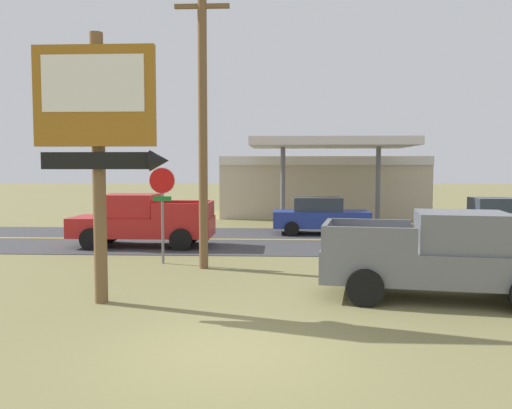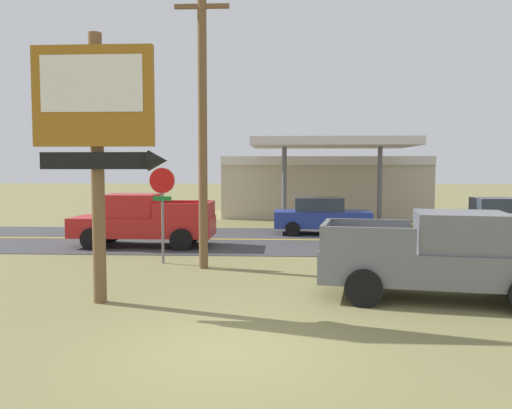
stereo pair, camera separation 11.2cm
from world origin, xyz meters
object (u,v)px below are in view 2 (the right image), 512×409
object	(u,v)px
pickup_red_on_road	(142,221)
car_blue_near_lane	(321,216)
car_white_mid_lane	(502,216)
utility_pole	(202,107)
gas_station	(323,184)
motel_sign	(98,124)
stop_sign	(162,198)
pickup_grey_parked_on_lawn	(442,257)

from	to	relation	value
pickup_red_on_road	car_blue_near_lane	bearing A→B (deg)	29.96
car_blue_near_lane	car_white_mid_lane	xyz separation A→B (m)	(7.82, 0.00, 0.00)
utility_pole	gas_station	distance (m)	18.04
motel_sign	stop_sign	xyz separation A→B (m)	(0.22, 4.82, -1.82)
utility_pole	car_white_mid_lane	bearing A→B (deg)	34.47
pickup_red_on_road	pickup_grey_parked_on_lawn	bearing A→B (deg)	-40.18
utility_pole	pickup_grey_parked_on_lawn	bearing A→B (deg)	-29.68
stop_sign	car_blue_near_lane	xyz separation A→B (m)	(5.35, 7.42, -1.20)
gas_station	pickup_red_on_road	xyz separation A→B (m)	(-7.70, -13.08, -0.98)
pickup_grey_parked_on_lawn	pickup_red_on_road	world-z (taller)	same
stop_sign	pickup_red_on_road	distance (m)	3.92
car_blue_near_lane	car_white_mid_lane	world-z (taller)	same
pickup_grey_parked_on_lawn	car_blue_near_lane	world-z (taller)	pickup_grey_parked_on_lawn
gas_station	car_blue_near_lane	size ratio (longest dim) A/B	2.86
pickup_grey_parked_on_lawn	car_blue_near_lane	size ratio (longest dim) A/B	1.30
motel_sign	car_blue_near_lane	bearing A→B (deg)	65.54
car_white_mid_lane	stop_sign	bearing A→B (deg)	-150.59
gas_station	utility_pole	bearing A→B (deg)	-105.45
stop_sign	pickup_red_on_road	world-z (taller)	stop_sign
stop_sign	utility_pole	xyz separation A→B (m)	(1.36, -0.68, 2.65)
pickup_red_on_road	gas_station	bearing A→B (deg)	59.51
pickup_grey_parked_on_lawn	car_white_mid_lane	world-z (taller)	pickup_grey_parked_on_lawn
pickup_red_on_road	stop_sign	bearing A→B (deg)	-65.07
gas_station	pickup_red_on_road	size ratio (longest dim) A/B	2.31
motel_sign	pickup_grey_parked_on_lawn	bearing A→B (deg)	6.14
gas_station	pickup_red_on_road	distance (m)	15.21
stop_sign	car_blue_near_lane	bearing A→B (deg)	54.22
utility_pole	pickup_red_on_road	bearing A→B (deg)	125.74
pickup_grey_parked_on_lawn	gas_station	bearing A→B (deg)	93.09
stop_sign	utility_pole	world-z (taller)	utility_pole
motel_sign	gas_station	xyz separation A→B (m)	(6.34, 21.33, -1.90)
stop_sign	car_white_mid_lane	size ratio (longest dim) A/B	0.70
motel_sign	utility_pole	size ratio (longest dim) A/B	0.66
motel_sign	car_blue_near_lane	size ratio (longest dim) A/B	1.38
pickup_grey_parked_on_lawn	motel_sign	bearing A→B (deg)	-173.86
gas_station	pickup_red_on_road	bearing A→B (deg)	-120.49
motel_sign	gas_station	size ratio (longest dim) A/B	0.48
motel_sign	car_blue_near_lane	distance (m)	13.78
pickup_red_on_road	car_white_mid_lane	world-z (taller)	pickup_red_on_road
car_white_mid_lane	car_blue_near_lane	bearing A→B (deg)	180.00
stop_sign	car_white_mid_lane	distance (m)	15.16
motel_sign	car_white_mid_lane	world-z (taller)	motel_sign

